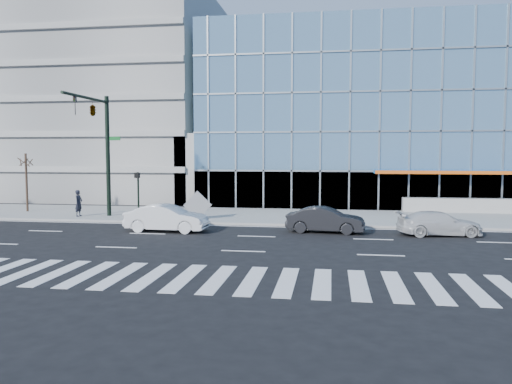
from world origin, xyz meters
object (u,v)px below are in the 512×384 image
traffic_signal (97,125)px  white_sedan (167,218)px  street_tree_near (26,161)px  pedestrian (79,203)px  ped_signal_post (138,188)px  white_suv (439,223)px  dark_sedan (325,220)px  tilted_panel (198,205)px

traffic_signal → white_sedan: size_ratio=1.74×
street_tree_near → pedestrian: 6.25m
ped_signal_post → pedestrian: size_ratio=1.70×
ped_signal_post → white_suv: ped_signal_post is taller
dark_sedan → white_sedan: bearing=102.2°
dark_sedan → tilted_panel: tilted_panel is taller
street_tree_near → pedestrian: size_ratio=2.40×
street_tree_near → pedestrian: bearing=-22.8°
street_tree_near → dark_sedan: bearing=-14.6°
ped_signal_post → dark_sedan: 12.53m
white_suv → white_sedan: size_ratio=0.96×
white_sedan → tilted_panel: tilted_panel is taller
dark_sedan → white_suv: bearing=-84.9°
ped_signal_post → traffic_signal: bearing=-171.5°
street_tree_near → white_sedan: bearing=-27.4°
white_sedan → ped_signal_post: bearing=40.9°
white_suv → dark_sedan: 6.00m
pedestrian → street_tree_near: bearing=71.1°
ped_signal_post → street_tree_near: 9.97m
pedestrian → dark_sedan: bearing=-98.0°
street_tree_near → white_sedan: street_tree_near is taller
white_suv → pedestrian: (-22.39, 3.52, 0.39)m
traffic_signal → street_tree_near: traffic_signal is taller
ped_signal_post → street_tree_near: size_ratio=0.71×
white_suv → white_sedan: (-14.77, -0.93, 0.12)m
white_sedan → dark_sedan: (8.77, 0.99, -0.05)m
white_sedan → pedestrian: 8.83m
street_tree_near → dark_sedan: (21.57, -5.63, -3.08)m
street_tree_near → pedestrian: (5.17, -2.18, -2.75)m
street_tree_near → white_sedan: (12.80, -6.63, -3.02)m
traffic_signal → street_tree_near: 7.96m
ped_signal_post → street_tree_near: bearing=164.9°
white_sedan → dark_sedan: 8.82m
traffic_signal → white_suv: traffic_signal is taller
tilted_panel → street_tree_near: bearing=160.9°
ped_signal_post → dark_sedan: bearing=-14.3°
street_tree_near → tilted_panel: 13.95m
ped_signal_post → pedestrian: 4.48m
traffic_signal → white_suv: 21.47m
tilted_panel → white_suv: bearing=-21.4°
ped_signal_post → white_sedan: size_ratio=0.65×
tilted_panel → pedestrian: bearing=169.2°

